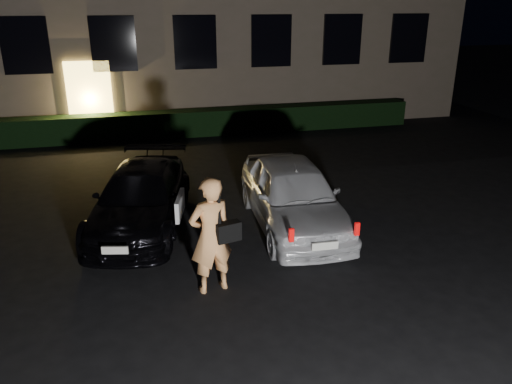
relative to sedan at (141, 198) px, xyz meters
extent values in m
plane|color=black|center=(2.18, -3.48, -0.59)|extent=(80.00, 80.00, 0.00)
cube|color=#FFD55B|center=(-1.32, 7.46, 0.66)|extent=(1.40, 0.10, 2.50)
cube|color=black|center=(-3.02, 7.46, 2.41)|extent=(1.40, 0.10, 1.70)
cube|color=black|center=(-0.42, 7.46, 2.41)|extent=(1.40, 0.10, 1.70)
cube|color=black|center=(2.18, 7.46, 2.41)|extent=(1.40, 0.10, 1.70)
cube|color=black|center=(4.78, 7.46, 2.41)|extent=(1.40, 0.10, 1.70)
cube|color=black|center=(7.38, 7.46, 2.41)|extent=(1.40, 0.10, 1.70)
cube|color=black|center=(9.98, 7.46, 2.41)|extent=(1.40, 0.10, 1.70)
cube|color=black|center=(2.18, 7.02, -0.17)|extent=(15.00, 0.70, 0.85)
imported|color=black|center=(0.00, 0.00, 0.00)|extent=(2.53, 4.33, 1.18)
cube|color=white|center=(0.69, -0.93, 0.14)|extent=(0.26, 0.84, 0.39)
cube|color=silver|center=(-0.48, -2.05, -0.08)|extent=(0.43, 0.13, 0.13)
imported|color=silver|center=(2.95, -0.77, 0.09)|extent=(1.75, 4.04, 1.36)
cube|color=red|center=(2.31, -2.65, 0.15)|extent=(0.08, 0.06, 0.23)
cube|color=red|center=(3.44, -2.70, 0.15)|extent=(0.08, 0.06, 0.23)
cube|color=silver|center=(2.87, -2.73, -0.08)|extent=(0.45, 0.06, 0.13)
imported|color=#EFA25D|center=(0.98, -2.76, 0.35)|extent=(0.78, 0.60, 1.88)
cube|color=black|center=(1.24, -2.83, 0.42)|extent=(0.41, 0.26, 0.30)
cube|color=black|center=(1.11, -2.82, 0.85)|extent=(0.06, 0.07, 0.59)
camera|label=1|loc=(-0.01, -9.57, 3.69)|focal=35.00mm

